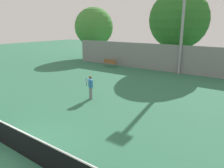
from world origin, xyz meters
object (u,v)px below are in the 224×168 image
Objects in this scene: tennis_player at (90,86)px; tree_dark_dense at (94,27)px; tree_green_tall at (179,20)px; tennis_net at (13,138)px; light_pole_far_right at (183,14)px; bench_courtside_far at (110,62)px.

tree_dark_dense reaches higher than tennis_player.
tennis_net is at bearing -85.89° from tree_green_tall.
tree_dark_dense is (-14.34, 3.57, -1.28)m from light_pole_far_right.
bench_courtside_far is at bearing 149.33° from tennis_player.
tennis_net is 6.72× the size of bench_courtside_far.
tennis_player is 0.18× the size of tree_green_tall.
light_pole_far_right is (0.19, 17.66, 5.28)m from tennis_net.
tennis_net is 1.35× the size of tree_green_tall.
light_pole_far_right reaches higher than tree_dark_dense.
light_pole_far_right is at bearing 7.94° from bench_courtside_far.
light_pole_far_right is 14.83m from tree_dark_dense.
bench_courtside_far is at bearing -142.92° from tree_green_tall.
bench_courtside_far is 0.20× the size of tree_green_tall.
light_pole_far_right reaches higher than tennis_net.
bench_courtside_far is at bearing 115.18° from tennis_net.
tree_dark_dense is at bearing -179.79° from tree_green_tall.
tennis_player is 12.40m from light_pole_far_right.
tree_green_tall is at bearing 37.08° from bench_courtside_far.
bench_courtside_far is at bearing -172.06° from light_pole_far_right.
tree_dark_dense is (-12.39, 14.78, 3.64)m from tennis_player.
tennis_net is at bearing -46.17° from tennis_player.
bench_courtside_far is (-7.78, 16.55, 0.03)m from tennis_net.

